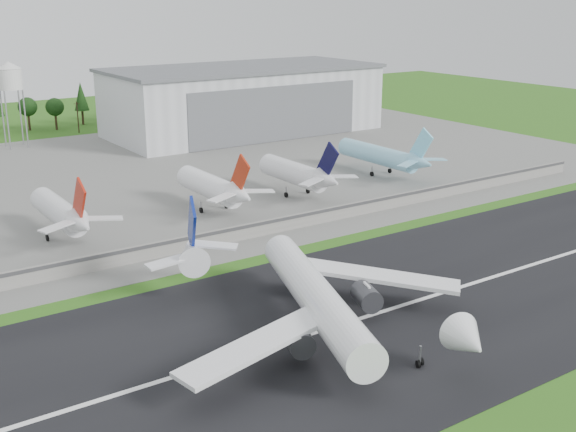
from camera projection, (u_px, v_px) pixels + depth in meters
ground at (381, 350)px, 107.69m from camera, size 600.00×600.00×0.00m
runway at (340, 325)px, 115.58m from camera, size 320.00×60.00×0.10m
runway_centerline at (340, 325)px, 115.56m from camera, size 220.00×1.00×0.02m
apron at (97, 184)px, 202.50m from camera, size 320.00×150.00×0.10m
blast_fence at (206, 240)px, 150.61m from camera, size 240.00×0.61×3.50m
hangar_east at (244, 100)px, 274.67m from camera, size 102.00×47.00×25.20m
water_tower at (9, 76)px, 243.98m from camera, size 8.40×8.40×29.40m
utility_poles at (21, 139)px, 265.72m from camera, size 230.00×3.00×12.00m
treeline at (10, 133)px, 277.58m from camera, size 320.00×16.00×22.00m
main_airliner at (318, 305)px, 111.33m from camera, size 54.12×57.60×18.17m
parked_jet_red_a at (63, 213)px, 154.10m from camera, size 7.36×31.29×16.55m
parked_jet_red_b at (216, 188)px, 174.06m from camera, size 7.36×31.29×16.71m
parked_jet_navy at (300, 174)px, 187.49m from camera, size 7.36×31.29×16.72m
parked_jet_skyblue at (385, 156)px, 209.58m from camera, size 7.36×37.29×16.53m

